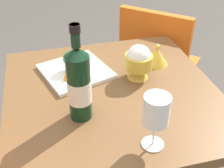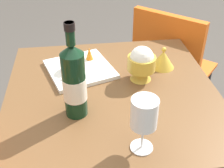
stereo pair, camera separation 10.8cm
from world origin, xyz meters
name	(u,v)px [view 1 (the left image)]	position (x,y,z in m)	size (l,w,h in m)	color
dining_table	(112,111)	(0.00, 0.00, 0.65)	(0.79, 0.79, 0.75)	brown
chair_near_window	(156,60)	(0.52, -0.41, 0.53)	(0.57, 0.57, 0.85)	orange
wine_bottle	(79,84)	(-0.11, 0.14, 0.88)	(0.08, 0.08, 0.33)	black
wine_glass	(156,112)	(-0.30, -0.05, 0.88)	(0.08, 0.08, 0.18)	white
rice_bowl	(139,61)	(0.06, -0.12, 0.82)	(0.11, 0.11, 0.14)	gold
rice_bowl_lid	(157,56)	(0.14, -0.23, 0.78)	(0.10, 0.10, 0.09)	gold
serving_plate	(76,71)	(0.16, 0.11, 0.75)	(0.31, 0.31, 0.02)	white
broccoli_floret	(72,59)	(0.16, 0.13, 0.81)	(0.07, 0.07, 0.09)	#729E4C
carrot_garnish_left	(67,73)	(0.09, 0.15, 0.79)	(0.03, 0.03, 0.06)	orange
carrot_garnish_right	(83,55)	(0.22, 0.07, 0.79)	(0.03, 0.03, 0.05)	orange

